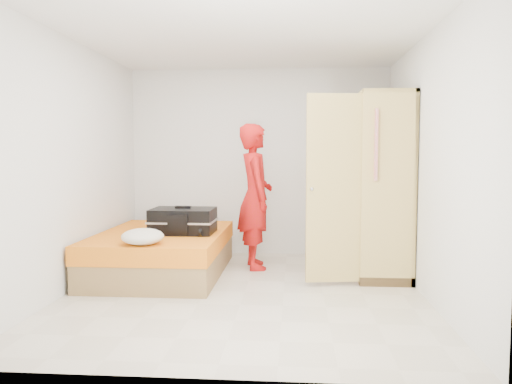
# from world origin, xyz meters

# --- Properties ---
(room) EXTENTS (4.00, 4.02, 2.60)m
(room) POSITION_xyz_m (0.00, 0.00, 1.30)
(room) COLOR beige
(room) RESTS_ON ground
(bed) EXTENTS (1.42, 2.02, 0.50)m
(bed) POSITION_xyz_m (-1.05, 0.71, 0.25)
(bed) COLOR olive
(bed) RESTS_ON ground
(wardrobe) EXTENTS (1.17, 1.27, 2.10)m
(wardrobe) POSITION_xyz_m (1.45, 0.85, 1.00)
(wardrobe) COLOR #D4B667
(wardrobe) RESTS_ON ground
(person) EXTENTS (0.57, 0.74, 1.79)m
(person) POSITION_xyz_m (0.02, 1.11, 0.89)
(person) COLOR red
(person) RESTS_ON ground
(suitcase) EXTENTS (0.74, 0.56, 0.32)m
(suitcase) POSITION_xyz_m (-0.79, 0.65, 0.64)
(suitcase) COLOR black
(suitcase) RESTS_ON bed
(round_cushion) EXTENTS (0.43, 0.43, 0.16)m
(round_cushion) POSITION_xyz_m (-1.03, -0.11, 0.58)
(round_cushion) COLOR beige
(round_cushion) RESTS_ON bed
(pillow) EXTENTS (0.61, 0.37, 0.10)m
(pillow) POSITION_xyz_m (-1.09, 1.56, 0.55)
(pillow) COLOR beige
(pillow) RESTS_ON bed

